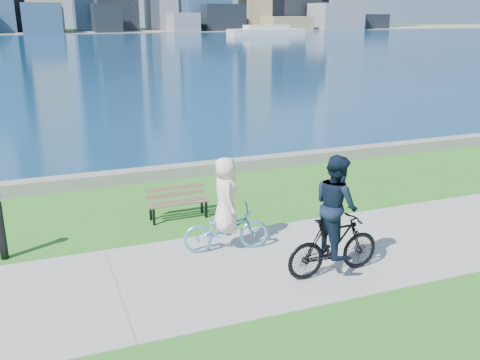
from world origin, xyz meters
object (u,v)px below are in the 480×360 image
(park_bench, at_px, (177,200))
(cyclist_man, at_px, (335,226))
(bollard_lamp, at_px, (0,221))
(cyclist_woman, at_px, (226,217))

(park_bench, bearing_deg, cyclist_man, -64.12)
(cyclist_man, bearing_deg, bollard_lamp, 60.93)
(park_bench, relative_size, cyclist_woman, 0.74)
(cyclist_man, bearing_deg, cyclist_woman, 39.54)
(park_bench, height_order, bollard_lamp, bollard_lamp)
(park_bench, distance_m, cyclist_woman, 2.21)
(bollard_lamp, distance_m, cyclist_man, 6.45)
(bollard_lamp, xyz_separation_m, cyclist_man, (5.74, -2.94, 0.18))
(bollard_lamp, xyz_separation_m, cyclist_woman, (4.24, -1.24, -0.05))
(cyclist_woman, bearing_deg, cyclist_man, -130.21)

